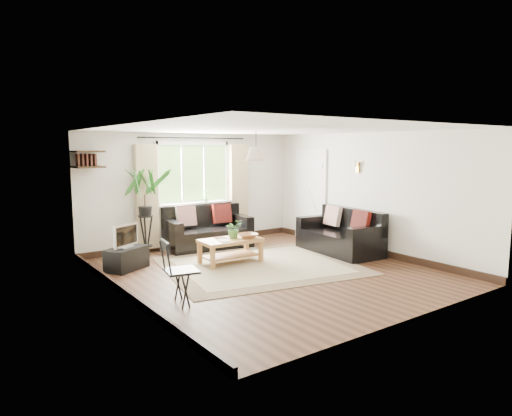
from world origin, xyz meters
TOP-DOWN VIEW (x-y plane):
  - floor at (0.00, 0.00)m, footprint 5.50×5.50m
  - ceiling at (0.00, 0.00)m, footprint 5.50×5.50m
  - wall_back at (0.00, 2.75)m, footprint 5.00×0.02m
  - wall_front at (0.00, -2.75)m, footprint 5.00×0.02m
  - wall_left at (-2.50, 0.00)m, footprint 0.02×5.50m
  - wall_right at (2.50, 0.00)m, footprint 0.02×5.50m
  - rug at (0.08, 0.40)m, footprint 3.76×3.40m
  - window at (0.00, 2.71)m, footprint 2.50×0.16m
  - door at (2.47, 1.70)m, footprint 0.06×0.96m
  - corner_shelf at (-2.25, 2.50)m, footprint 0.50×0.50m
  - pendant_lamp at (0.00, 0.40)m, footprint 0.36×0.36m
  - wall_sconce at (2.43, 0.30)m, footprint 0.12×0.12m
  - sofa_back at (0.07, 2.25)m, footprint 1.84×1.05m
  - sofa_right at (2.00, 0.32)m, footprint 1.84×1.05m
  - coffee_table at (-0.24, 0.86)m, footprint 1.12×0.64m
  - table_plant at (-0.14, 0.91)m, footprint 0.31×0.27m
  - bowl at (0.07, 0.75)m, footprint 0.36×0.36m
  - book_a at (-0.53, 0.77)m, footprint 0.20×0.25m
  - book_b at (-0.46, 0.99)m, footprint 0.17×0.23m
  - tv_stand at (-1.94, 1.54)m, footprint 0.83×0.70m
  - tv at (-1.94, 1.54)m, footprint 0.58×0.43m
  - palm_stand at (-1.25, 2.36)m, footprint 0.74×0.74m
  - folding_chair at (-1.95, -0.61)m, footprint 0.54×0.54m
  - sill_plant at (0.25, 2.63)m, footprint 0.14×0.10m

SIDE VIEW (x-z plane):
  - floor at x=0.00m, z-range 0.00..0.00m
  - rug at x=0.08m, z-range 0.00..0.02m
  - tv_stand at x=-1.94m, z-range 0.00..0.39m
  - coffee_table at x=-0.24m, z-range 0.00..0.45m
  - sofa_back at x=0.07m, z-range 0.00..0.83m
  - sofa_right at x=2.00m, z-range 0.00..0.83m
  - folding_chair at x=-1.95m, z-range 0.00..0.89m
  - book_a at x=-0.53m, z-range 0.45..0.47m
  - book_b at x=-0.46m, z-range 0.45..0.47m
  - bowl at x=0.07m, z-range 0.45..0.53m
  - tv at x=-1.94m, z-range 0.39..0.81m
  - table_plant at x=-0.14m, z-range 0.45..0.79m
  - palm_stand at x=-1.25m, z-range 0.00..1.70m
  - door at x=2.47m, z-range -0.03..2.03m
  - sill_plant at x=0.25m, z-range 0.93..1.20m
  - wall_back at x=0.00m, z-range 0.00..2.40m
  - wall_front at x=0.00m, z-range 0.00..2.40m
  - wall_left at x=-2.50m, z-range 0.00..2.40m
  - wall_right at x=2.50m, z-range 0.00..2.40m
  - window at x=0.00m, z-range 0.47..2.63m
  - wall_sconce at x=2.43m, z-range 1.60..1.88m
  - corner_shelf at x=-2.25m, z-range 1.72..2.06m
  - pendant_lamp at x=0.00m, z-range 1.78..2.32m
  - ceiling at x=0.00m, z-range 2.40..2.40m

